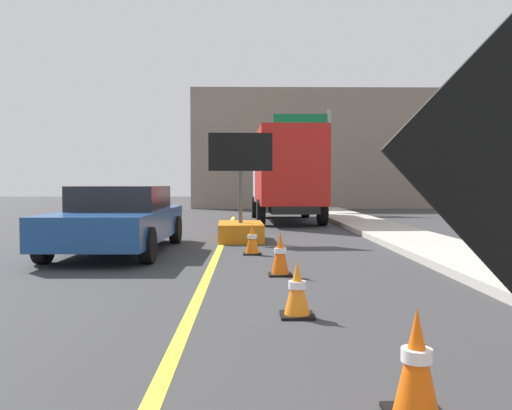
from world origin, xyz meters
name	(u,v)px	position (x,y,z in m)	size (l,w,h in m)	color
lane_center_stripe	(178,344)	(0.00, 6.00, 0.00)	(0.14, 36.00, 0.01)	yellow
arrow_board_trailer	(241,221)	(0.44, 14.57, 0.48)	(1.60, 1.84, 2.70)	orange
box_truck	(286,173)	(2.06, 21.08, 1.81)	(2.55, 6.64, 3.36)	black
pickup_car	(119,219)	(-2.07, 12.43, 0.70)	(2.16, 4.92, 1.38)	navy
highway_guide_sign	(313,143)	(3.77, 26.90, 3.42)	(2.79, 0.19, 5.00)	gray
far_building_block	(312,152)	(4.71, 34.90, 3.43)	(14.65, 7.43, 6.87)	gray
traffic_cone_near_sign	(417,364)	(1.66, 4.50, 0.34)	(0.36, 0.36, 0.68)	black
traffic_cone_mid_lane	(297,289)	(1.16, 6.96, 0.30)	(0.36, 0.36, 0.60)	black
traffic_cone_far_lane	(280,254)	(1.13, 9.51, 0.33)	(0.36, 0.36, 0.68)	black
traffic_cone_curbside	(252,239)	(0.71, 11.96, 0.31)	(0.36, 0.36, 0.64)	black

